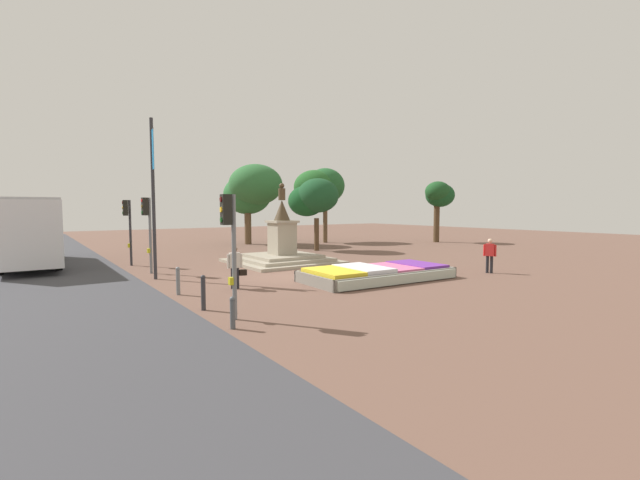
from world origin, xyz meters
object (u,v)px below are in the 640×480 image
Objects in this scene: city_bus at (28,228)px; kerb_bollard_mid_b at (178,280)px; statue_monument at (282,251)px; banner_pole at (153,195)px; pedestrian_near_planter at (490,253)px; kerb_bollard_mid_a at (203,292)px; traffic_light_mid_block at (147,221)px; kerb_bollard_south at (233,312)px; pedestrian_with_handbag at (235,265)px; traffic_light_far_corner at (128,220)px; flower_planter at (377,273)px; traffic_light_near_crossing at (230,234)px.

kerb_bollard_mid_b is at bearing -70.67° from city_bus.
statue_monument is 0.78× the size of banner_pole.
kerb_bollard_mid_b is at bearing 166.59° from pedestrian_near_planter.
kerb_bollard_mid_a is (-7.30, -8.14, -0.12)m from statue_monument.
traffic_light_mid_block is 2.12m from banner_pole.
kerb_bollard_mid_a is 2.67m from kerb_bollard_mid_b.
kerb_bollard_south is 0.84× the size of kerb_bollard_mid_b.
pedestrian_with_handbag reaches higher than kerb_bollard_south.
traffic_light_mid_block is 6.13m from pedestrian_with_handbag.
traffic_light_far_corner is 0.35× the size of city_bus.
kerb_bollard_mid_a is (-0.38, -8.28, -1.84)m from traffic_light_mid_block.
statue_monument is 7.79m from banner_pole.
traffic_light_far_corner is 2.16× the size of pedestrian_with_handbag.
traffic_light_far_corner is 5.31m from banner_pole.
kerb_bollard_mid_a is (-13.32, 0.49, -0.37)m from pedestrian_near_planter.
kerb_bollard_mid_b is at bearing -142.94° from statue_monument.
banner_pole reaches higher than flower_planter.
traffic_light_mid_block is at bearing 135.76° from flower_planter.
statue_monument is 1.51× the size of traffic_light_mid_block.
pedestrian_with_handbag is at bearing -63.84° from banner_pole.
traffic_light_near_crossing is at bearing -115.19° from pedestrian_with_handbag.
kerb_bollard_south is at bearing -91.10° from traffic_light_far_corner.
banner_pole is (-7.05, -1.65, 2.86)m from statue_monument.
kerb_bollard_mid_b is (4.13, -11.76, -1.47)m from city_bus.
traffic_light_far_corner is 11.81m from kerb_bollard_mid_a.
pedestrian_near_planter is at bearing -42.81° from traffic_light_far_corner.
pedestrian_with_handbag is 3.39m from kerb_bollard_mid_a.
statue_monument reaches higher than pedestrian_near_planter.
kerb_bollard_mid_a is at bearing 98.51° from traffic_light_near_crossing.
city_bus reaches higher than pedestrian_near_planter.
banner_pole is (-7.56, 5.43, 3.25)m from flower_planter.
traffic_light_near_crossing is 8.07m from banner_pole.
traffic_light_mid_block is 3.40m from traffic_light_far_corner.
traffic_light_far_corner is (-7.11, 3.53, 1.69)m from statue_monument.
pedestrian_near_planter is (5.51, -1.54, 0.64)m from flower_planter.
pedestrian_with_handbag reaches higher than flower_planter.
traffic_light_far_corner is 9.19m from kerb_bollard_mid_b.
banner_pole is 7.14m from kerb_bollard_mid_a.
pedestrian_with_handbag is at bearing 64.81° from traffic_light_near_crossing.
pedestrian_with_handbag is at bearing 164.66° from flower_planter.
city_bus is (-11.36, 6.29, 1.32)m from statue_monument.
banner_pole reaches higher than city_bus.
banner_pole is at bearing -89.41° from traffic_light_far_corner.
pedestrian_with_handbag is at bearing -72.72° from traffic_light_mid_block.
statue_monument is at bearing 53.70° from traffic_light_near_crossing.
banner_pole is at bearing -61.50° from city_bus.
city_bus is at bearing 147.05° from traffic_light_far_corner.
kerb_bollard_mid_a is at bearing -90.93° from traffic_light_far_corner.
traffic_light_far_corner reaches higher than kerb_bollard_mid_a.
traffic_light_mid_block is 1.02× the size of traffic_light_far_corner.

